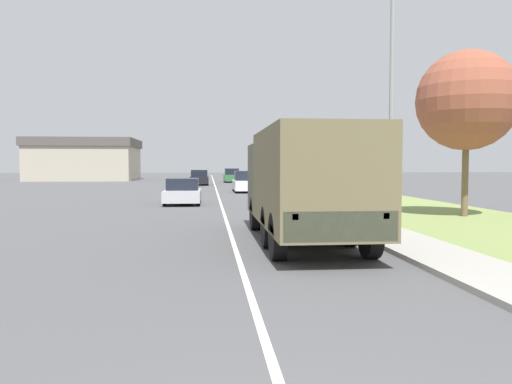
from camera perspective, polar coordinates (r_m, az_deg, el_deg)
name	(u,v)px	position (r m, az deg, el deg)	size (l,w,h in m)	color
ground_plane	(216,190)	(42.02, -4.57, 0.27)	(180.00, 180.00, 0.00)	#4C4C4F
lane_centre_stripe	(216,190)	(42.02, -4.57, 0.27)	(0.12, 120.00, 0.00)	silver
sidewalk_right	(269,189)	(42.33, 1.54, 0.38)	(1.80, 120.00, 0.12)	#9E9B93
grass_strip_right	(320,189)	(43.09, 7.35, 0.34)	(7.00, 120.00, 0.02)	olive
military_truck	(304,180)	(13.41, 5.50, 1.33)	(2.39, 7.78, 2.98)	#474C38
car_nearest_ahead	(183,192)	(26.90, -8.37, -0.03)	(1.89, 4.06, 1.37)	#B7BABF
car_second_ahead	(245,182)	(38.52, -1.30, 1.09)	(1.71, 4.88, 1.62)	silver
car_third_ahead	(199,178)	(51.72, -6.50, 1.57)	(1.90, 4.19, 1.56)	black
car_fourth_ahead	(232,176)	(59.85, -2.79, 1.83)	(1.84, 4.59, 1.65)	#336B3D
lamp_post	(385,87)	(15.50, 14.53, 11.49)	(1.69, 0.24, 7.17)	gray
tree_mid_right	(467,101)	(21.88, 22.95, 9.59)	(3.98, 3.98, 6.63)	brown
building_distant	(85,159)	(71.14, -18.91, 3.54)	(13.64, 11.56, 5.55)	#B2A893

